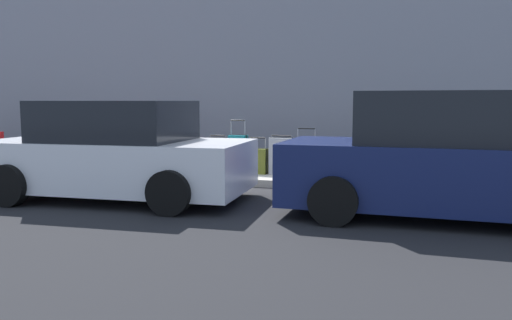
% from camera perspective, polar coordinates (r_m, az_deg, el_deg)
% --- Properties ---
extents(ground_plane, '(40.00, 40.00, 0.00)m').
position_cam_1_polar(ground_plane, '(9.76, -6.14, -2.76)').
color(ground_plane, black).
extents(sidewalk_curb, '(18.00, 5.00, 0.14)m').
position_cam_1_polar(sidewalk_curb, '(12.07, -1.61, -0.58)').
color(sidewalk_curb, '#ADA89E').
rests_on(sidewalk_curb, ground_plane).
extents(suitcase_teal_0, '(0.41, 0.29, 0.77)m').
position_cam_1_polar(suitcase_teal_0, '(9.80, 16.61, -0.02)').
color(suitcase_teal_0, '#0F606B').
rests_on(suitcase_teal_0, sidewalk_curb).
extents(suitcase_black_1, '(0.45, 0.23, 0.62)m').
position_cam_1_polar(suitcase_black_1, '(9.82, 13.85, -0.35)').
color(suitcase_black_1, black).
rests_on(suitcase_black_1, sidewalk_curb).
extents(suitcase_maroon_2, '(0.44, 0.27, 0.77)m').
position_cam_1_polar(suitcase_maroon_2, '(9.80, 10.98, -0.28)').
color(suitcase_maroon_2, maroon).
rests_on(suitcase_maroon_2, sidewalk_curb).
extents(suitcase_red_3, '(0.41, 0.25, 0.77)m').
position_cam_1_polar(suitcase_red_3, '(9.96, 8.33, -0.31)').
color(suitcase_red_3, red).
rests_on(suitcase_red_3, sidewalk_curb).
extents(suitcase_navy_4, '(0.41, 0.24, 0.93)m').
position_cam_1_polar(suitcase_navy_4, '(9.95, 5.64, 0.06)').
color(suitcase_navy_4, navy).
rests_on(suitcase_navy_4, sidewalk_curb).
extents(suitcase_silver_5, '(0.47, 0.24, 0.78)m').
position_cam_1_polar(suitcase_silver_5, '(10.01, 2.85, 0.42)').
color(suitcase_silver_5, '#9EA0A8').
rests_on(suitcase_silver_5, sidewalk_curb).
extents(suitcase_olive_6, '(0.40, 0.26, 0.74)m').
position_cam_1_polar(suitcase_olive_6, '(10.15, 0.19, -0.11)').
color(suitcase_olive_6, '#59601E').
rests_on(suitcase_olive_6, sidewalk_curb).
extents(suitcase_teal_7, '(0.37, 0.25, 1.08)m').
position_cam_1_polar(suitcase_teal_7, '(10.31, -2.03, 0.71)').
color(suitcase_teal_7, '#0F606B').
rests_on(suitcase_teal_7, sidewalk_curb).
extents(suitcase_black_8, '(0.38, 0.24, 0.76)m').
position_cam_1_polar(suitcase_black_8, '(10.44, -4.28, 0.60)').
color(suitcase_black_8, black).
rests_on(suitcase_black_8, sidewalk_curb).
extents(suitcase_maroon_9, '(0.43, 0.27, 0.60)m').
position_cam_1_polar(suitcase_maroon_9, '(10.65, -6.48, 0.26)').
color(suitcase_maroon_9, maroon).
rests_on(suitcase_maroon_9, sidewalk_curb).
extents(fire_hydrant, '(0.39, 0.21, 0.78)m').
position_cam_1_polar(fire_hydrant, '(10.97, -10.70, 1.09)').
color(fire_hydrant, '#D89E0C').
rests_on(fire_hydrant, sidewalk_curb).
extents(bollard_post, '(0.16, 0.16, 0.67)m').
position_cam_1_polar(bollard_post, '(11.20, -14.43, 0.75)').
color(bollard_post, brown).
rests_on(bollard_post, sidewalk_curb).
extents(parking_meter, '(0.12, 0.09, 1.27)m').
position_cam_1_polar(parking_meter, '(10.06, 23.12, 2.58)').
color(parking_meter, slate).
rests_on(parking_meter, sidewalk_curb).
extents(parked_car_navy_0, '(4.29, 2.01, 1.71)m').
position_cam_1_polar(parked_car_navy_0, '(7.28, 20.09, -0.02)').
color(parked_car_navy_0, '#141E4C').
rests_on(parked_car_navy_0, ground_plane).
extents(parked_car_white_1, '(4.29, 2.25, 1.59)m').
position_cam_1_polar(parked_car_white_1, '(8.52, -15.25, 0.74)').
color(parked_car_white_1, silver).
rests_on(parked_car_white_1, ground_plane).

